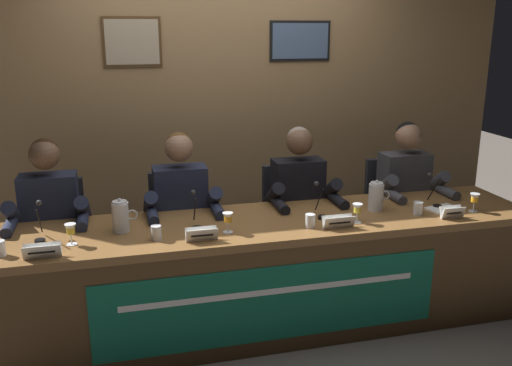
{
  "coord_description": "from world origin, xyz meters",
  "views": [
    {
      "loc": [
        -0.82,
        -3.2,
        1.92
      ],
      "look_at": [
        0.0,
        0.0,
        0.99
      ],
      "focal_mm": 38.8,
      "sensor_mm": 36.0,
      "label": 1
    }
  ],
  "objects_px": {
    "nameplate_far_right": "(452,212)",
    "panelist_far_left": "(50,220)",
    "conference_table": "(260,261)",
    "water_pitcher_right_side": "(376,196)",
    "chair_far_left": "(57,249)",
    "juice_glass_far_left": "(71,230)",
    "chair_far_right": "(393,219)",
    "chair_center_right": "(292,228)",
    "chair_center_left": "(180,238)",
    "nameplate_far_left": "(42,251)",
    "nameplate_center_right": "(338,222)",
    "nameplate_center_left": "(202,234)",
    "juice_glass_center_left": "(228,219)",
    "microphone_far_left": "(40,228)",
    "juice_glass_far_right": "(474,199)",
    "panelist_center_left": "(182,210)",
    "microphone_center_right": "(320,206)",
    "panelist_center_right": "(301,201)",
    "document_stack_far_right": "(444,209)",
    "water_cup_far_right": "(418,209)",
    "water_cup_center_right": "(310,222)",
    "juice_glass_center_right": "(357,210)",
    "microphone_center_left": "(196,216)",
    "panelist_far_right": "(408,192)",
    "water_pitcher_left_side": "(121,216)",
    "water_cup_center_left": "(156,233)"
  },
  "relations": [
    {
      "from": "nameplate_center_left",
      "to": "chair_center_right",
      "type": "bearing_deg",
      "value": 44.93
    },
    {
      "from": "nameplate_far_right",
      "to": "nameplate_center_left",
      "type": "bearing_deg",
      "value": 179.7
    },
    {
      "from": "juice_glass_center_left",
      "to": "juice_glass_center_right",
      "type": "xyz_separation_m",
      "value": [
        0.82,
        -0.03,
        0.0
      ]
    },
    {
      "from": "chair_center_right",
      "to": "chair_center_left",
      "type": "bearing_deg",
      "value": 180.0
    },
    {
      "from": "microphone_center_right",
      "to": "panelist_far_right",
      "type": "bearing_deg",
      "value": 24.13
    },
    {
      "from": "microphone_far_left",
      "to": "nameplate_center_right",
      "type": "distance_m",
      "value": 1.76
    },
    {
      "from": "panelist_center_right",
      "to": "water_pitcher_right_side",
      "type": "relative_size",
      "value": 5.94
    },
    {
      "from": "nameplate_far_left",
      "to": "water_cup_center_right",
      "type": "xyz_separation_m",
      "value": [
        1.54,
        0.09,
        -0.0
      ]
    },
    {
      "from": "nameplate_center_left",
      "to": "juice_glass_center_left",
      "type": "xyz_separation_m",
      "value": [
        0.17,
        0.1,
        0.05
      ]
    },
    {
      "from": "conference_table",
      "to": "water_pitcher_right_side",
      "type": "distance_m",
      "value": 0.9
    },
    {
      "from": "panelist_far_left",
      "to": "nameplate_far_left",
      "type": "height_order",
      "value": "panelist_far_left"
    },
    {
      "from": "microphone_far_left",
      "to": "document_stack_far_right",
      "type": "distance_m",
      "value": 2.56
    },
    {
      "from": "chair_far_left",
      "to": "chair_far_right",
      "type": "xyz_separation_m",
      "value": [
        2.54,
        0.0,
        0.0
      ]
    },
    {
      "from": "panelist_far_left",
      "to": "chair_far_right",
      "type": "bearing_deg",
      "value": 4.51
    },
    {
      "from": "juice_glass_far_left",
      "to": "chair_center_right",
      "type": "bearing_deg",
      "value": 24.05
    },
    {
      "from": "juice_glass_center_left",
      "to": "microphone_far_left",
      "type": "bearing_deg",
      "value": 172.27
    },
    {
      "from": "conference_table",
      "to": "water_pitcher_right_side",
      "type": "bearing_deg",
      "value": 8.52
    },
    {
      "from": "nameplate_center_left",
      "to": "document_stack_far_right",
      "type": "height_order",
      "value": "nameplate_center_left"
    },
    {
      "from": "document_stack_far_right",
      "to": "nameplate_far_left",
      "type": "bearing_deg",
      "value": -175.7
    },
    {
      "from": "chair_far_left",
      "to": "panelist_center_right",
      "type": "xyz_separation_m",
      "value": [
        1.69,
        -0.2,
        0.28
      ]
    },
    {
      "from": "microphone_center_left",
      "to": "juice_glass_far_right",
      "type": "relative_size",
      "value": 1.74
    },
    {
      "from": "water_cup_far_right",
      "to": "nameplate_far_right",
      "type": "bearing_deg",
      "value": -35.4
    },
    {
      "from": "conference_table",
      "to": "chair_center_left",
      "type": "bearing_deg",
      "value": 122.41
    },
    {
      "from": "panelist_far_left",
      "to": "nameplate_far_right",
      "type": "relative_size",
      "value": 8.04
    },
    {
      "from": "nameplate_center_left",
      "to": "water_pitcher_right_side",
      "type": "height_order",
      "value": "water_pitcher_right_side"
    },
    {
      "from": "juice_glass_far_left",
      "to": "nameplate_center_right",
      "type": "relative_size",
      "value": 0.63
    },
    {
      "from": "conference_table",
      "to": "panelist_far_left",
      "type": "height_order",
      "value": "panelist_far_left"
    },
    {
      "from": "panelist_center_right",
      "to": "nameplate_center_right",
      "type": "distance_m",
      "value": 0.61
    },
    {
      "from": "chair_center_left",
      "to": "microphone_center_left",
      "type": "distance_m",
      "value": 0.68
    },
    {
      "from": "nameplate_far_right",
      "to": "panelist_far_left",
      "type": "bearing_deg",
      "value": 166.18
    },
    {
      "from": "juice_glass_center_right",
      "to": "chair_far_right",
      "type": "distance_m",
      "value": 1.06
    },
    {
      "from": "chair_far_left",
      "to": "juice_glass_far_left",
      "type": "height_order",
      "value": "chair_far_left"
    },
    {
      "from": "nameplate_center_right",
      "to": "document_stack_far_right",
      "type": "height_order",
      "value": "nameplate_center_right"
    },
    {
      "from": "water_cup_center_left",
      "to": "conference_table",
      "type": "bearing_deg",
      "value": 5.03
    },
    {
      "from": "conference_table",
      "to": "microphone_far_left",
      "type": "relative_size",
      "value": 17.05
    },
    {
      "from": "microphone_far_left",
      "to": "juice_glass_far_right",
      "type": "bearing_deg",
      "value": -3.51
    },
    {
      "from": "microphone_center_left",
      "to": "panelist_far_right",
      "type": "xyz_separation_m",
      "value": [
        1.66,
        0.38,
        -0.08
      ]
    },
    {
      "from": "water_pitcher_left_side",
      "to": "water_cup_center_left",
      "type": "bearing_deg",
      "value": -44.32
    },
    {
      "from": "water_cup_far_right",
      "to": "juice_glass_far_right",
      "type": "bearing_deg",
      "value": -5.75
    },
    {
      "from": "nameplate_far_left",
      "to": "conference_table",
      "type": "bearing_deg",
      "value": 8.02
    },
    {
      "from": "nameplate_center_left",
      "to": "microphone_center_right",
      "type": "xyz_separation_m",
      "value": [
        0.81,
        0.23,
        0.03
      ]
    },
    {
      "from": "nameplate_far_left",
      "to": "juice_glass_far_right",
      "type": "relative_size",
      "value": 1.56
    },
    {
      "from": "nameplate_center_left",
      "to": "juice_glass_center_left",
      "type": "height_order",
      "value": "juice_glass_center_left"
    },
    {
      "from": "chair_center_right",
      "to": "water_cup_center_right",
      "type": "height_order",
      "value": "chair_center_right"
    },
    {
      "from": "panelist_far_left",
      "to": "nameplate_far_right",
      "type": "bearing_deg",
      "value": -13.82
    },
    {
      "from": "nameplate_far_left",
      "to": "microphone_center_right",
      "type": "distance_m",
      "value": 1.69
    },
    {
      "from": "chair_far_left",
      "to": "chair_far_right",
      "type": "height_order",
      "value": "same"
    },
    {
      "from": "water_cup_far_right",
      "to": "chair_far_right",
      "type": "bearing_deg",
      "value": 73.1
    },
    {
      "from": "chair_far_left",
      "to": "water_pitcher_right_side",
      "type": "relative_size",
      "value": 4.38
    },
    {
      "from": "panelist_center_left",
      "to": "microphone_center_right",
      "type": "bearing_deg",
      "value": -24.18
    }
  ]
}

